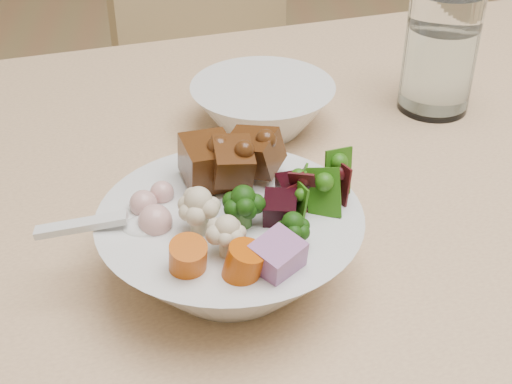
# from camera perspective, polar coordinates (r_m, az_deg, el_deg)

# --- Properties ---
(chair_far) EXTENTS (0.52, 0.52, 0.82)m
(chair_far) POSITION_cam_1_polar(r_m,az_deg,el_deg) (1.35, -1.50, 8.58)
(chair_far) COLOR tan
(chair_far) RESTS_ON ground
(food_bowl) EXTENTS (0.21, 0.21, 0.11)m
(food_bowl) POSITION_cam_1_polar(r_m,az_deg,el_deg) (0.56, -1.90, -3.84)
(food_bowl) COLOR silver
(food_bowl) RESTS_ON dining_table
(soup_spoon) EXTENTS (0.10, 0.03, 0.02)m
(soup_spoon) POSITION_cam_1_polar(r_m,az_deg,el_deg) (0.54, -10.16, -2.78)
(soup_spoon) COLOR silver
(soup_spoon) RESTS_ON food_bowl
(water_glass) EXTENTS (0.08, 0.08, 0.14)m
(water_glass) POSITION_cam_1_polar(r_m,az_deg,el_deg) (0.83, 14.46, 10.45)
(water_glass) COLOR white
(water_glass) RESTS_ON dining_table
(side_bowl) EXTENTS (0.15, 0.15, 0.05)m
(side_bowl) POSITION_cam_1_polar(r_m,az_deg,el_deg) (0.77, 0.53, 6.80)
(side_bowl) COLOR silver
(side_bowl) RESTS_ON dining_table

